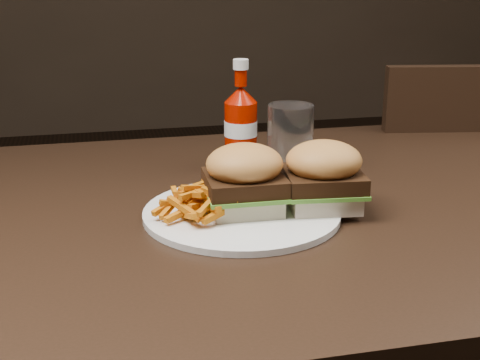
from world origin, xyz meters
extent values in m
cube|color=black|center=(0.00, 0.00, 0.73)|extent=(1.20, 0.80, 0.04)
cube|color=black|center=(0.51, 0.50, 0.43)|extent=(0.49, 0.49, 0.04)
cylinder|color=white|center=(-0.12, -0.05, 0.76)|extent=(0.27, 0.27, 0.01)
cube|color=beige|center=(-0.11, -0.05, 0.77)|extent=(0.10, 0.09, 0.02)
cube|color=beige|center=(0.00, -0.06, 0.77)|extent=(0.10, 0.10, 0.02)
cylinder|color=#9C1000|center=(-0.07, 0.16, 0.81)|extent=(0.07, 0.07, 0.11)
cylinder|color=white|center=(0.01, 0.13, 0.81)|extent=(0.10, 0.10, 0.12)
camera|label=1|loc=(-0.31, -0.88, 1.09)|focal=50.00mm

